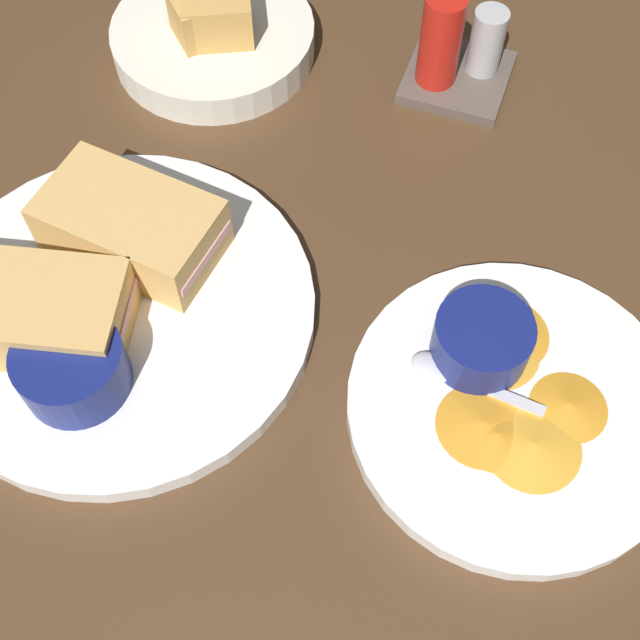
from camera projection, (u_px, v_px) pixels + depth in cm
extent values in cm
cube|color=#4C331E|center=(210.00, 310.00, 65.84)|extent=(110.00, 110.00, 3.00)
cylinder|color=white|center=(120.00, 310.00, 63.13)|extent=(29.29, 29.29, 1.60)
cube|color=tan|center=(131.00, 226.00, 63.14)|extent=(13.83, 9.14, 4.80)
cube|color=#DB938E|center=(131.00, 226.00, 63.14)|extent=(14.02, 8.56, 0.80)
cube|color=tan|center=(34.00, 312.00, 59.33)|extent=(14.38, 10.33, 4.80)
cube|color=#DB938E|center=(34.00, 312.00, 59.33)|extent=(14.49, 9.80, 0.80)
cylinder|color=navy|center=(72.00, 368.00, 57.50)|extent=(7.59, 7.59, 4.10)
cylinder|color=black|center=(66.00, 357.00, 56.07)|extent=(6.22, 6.22, 0.60)
cube|color=silver|center=(111.00, 262.00, 64.09)|extent=(2.07, 5.53, 0.40)
ellipsoid|color=silver|center=(93.00, 323.00, 61.20)|extent=(2.89, 3.63, 0.80)
cylinder|color=white|center=(514.00, 408.00, 59.09)|extent=(23.62, 23.62, 1.60)
cylinder|color=navy|center=(482.00, 340.00, 58.77)|extent=(6.96, 6.96, 3.78)
cylinder|color=olive|center=(485.00, 330.00, 57.48)|extent=(5.70, 5.70, 0.60)
cube|color=silver|center=(506.00, 397.00, 58.35)|extent=(5.55, 1.32, 0.40)
ellipsoid|color=silver|center=(433.00, 367.00, 59.39)|extent=(3.39, 2.49, 0.80)
cone|color=gold|center=(533.00, 445.00, 56.52)|extent=(9.36, 9.36, 0.60)
cone|color=orange|center=(497.00, 435.00, 56.86)|extent=(7.07, 7.07, 0.60)
cone|color=orange|center=(569.00, 405.00, 57.99)|extent=(6.67, 6.67, 0.60)
cone|color=gold|center=(496.00, 349.00, 60.21)|extent=(7.65, 7.65, 0.60)
cone|color=orange|center=(507.00, 332.00, 60.91)|extent=(7.75, 7.75, 0.60)
cone|color=orange|center=(483.00, 423.00, 57.31)|extent=(9.17, 9.17, 0.60)
cylinder|color=silver|center=(214.00, 39.00, 76.92)|extent=(18.47, 18.47, 3.00)
cube|color=tan|center=(217.00, 17.00, 73.16)|extent=(7.31, 6.54, 4.16)
cube|color=tan|center=(208.00, 14.00, 73.51)|extent=(7.35, 7.36, 3.96)
cube|color=brown|center=(457.00, 77.00, 75.86)|extent=(9.00, 9.00, 1.00)
cylinder|color=red|center=(441.00, 40.00, 71.49)|extent=(3.60, 3.60, 8.50)
cylinder|color=#B2B2B2|center=(487.00, 41.00, 73.20)|extent=(3.00, 3.00, 6.00)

